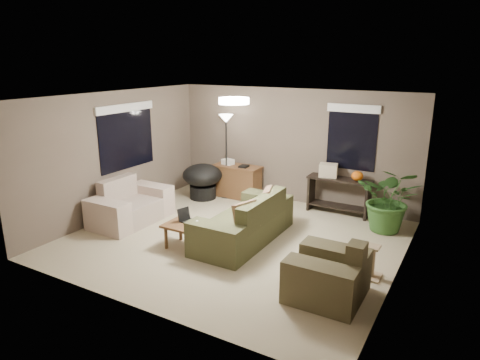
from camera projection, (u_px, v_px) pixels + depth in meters
The scene contains 20 objects.
room_shell at pixel (234, 172), 7.28m from camera, with size 5.50×5.50×5.50m.
main_sofa at pixel (246, 224), 7.51m from camera, with size 0.95×2.20×0.85m.
throw_pillows at pixel (259, 208), 7.29m from camera, with size 0.36×1.40×0.47m.
loveseat at pixel (130, 207), 8.39m from camera, with size 0.90×1.60×0.85m.
armchair at pixel (328, 276), 5.73m from camera, with size 0.95×1.00×0.85m.
coffee_table at pixel (193, 229), 7.13m from camera, with size 1.00×0.55×0.42m.
laptop at pixel (188, 219), 7.26m from camera, with size 0.41×0.30×0.24m.
plastic_bag at pixel (197, 226), 6.87m from camera, with size 0.26×0.23×0.18m, color white.
desk at pixel (237, 181), 9.84m from camera, with size 1.10×0.50×0.75m.
desk_papers at pixel (231, 163), 9.79m from camera, with size 0.69×0.29×0.12m.
console_table at pixel (339, 193), 8.80m from camera, with size 1.30×0.40×0.75m.
pumpkin at pixel (357, 176), 8.52m from camera, with size 0.24×0.24×0.19m, color orange.
cardboard_box at pixel (328, 170), 8.79m from camera, with size 0.36×0.27×0.27m, color beige.
papasan_chair at pixel (203, 179), 9.74m from camera, with size 1.02×1.02×0.80m.
floor_lamp at pixel (226, 129), 9.52m from camera, with size 0.32×0.32×1.91m.
ceiling_fixture at pixel (234, 101), 6.95m from camera, with size 0.50×0.50×0.10m, color white.
houseplant at pixel (390, 206), 7.86m from camera, with size 1.12×1.25×0.97m, color #2D5923.
cat_scratching_post at pixel (371, 264), 6.25m from camera, with size 0.32×0.32×0.50m.
window_left at pixel (126, 126), 8.68m from camera, with size 0.05×1.56×1.33m.
window_back at pixel (352, 127), 8.57m from camera, with size 1.06×0.05×1.33m.
Camera 1 is at (3.58, -6.06, 3.11)m, focal length 32.00 mm.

